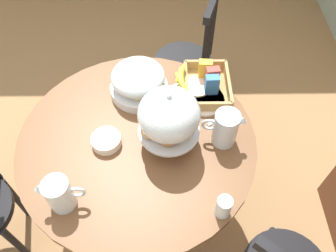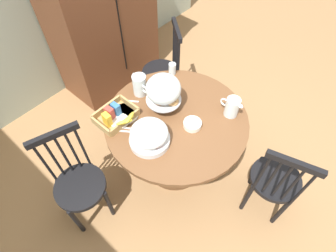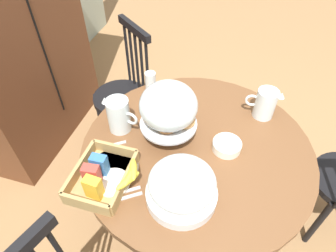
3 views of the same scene
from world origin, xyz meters
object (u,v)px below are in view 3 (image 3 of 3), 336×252
(dining_table, at_px, (194,173))
(cereal_basket, at_px, (104,176))
(windsor_chair_by_cabinet, at_px, (124,96))
(drinking_glass, at_px, (151,81))
(china_plate_large, at_px, (115,167))
(orange_juice_pitcher, at_px, (265,105))
(china_plate_small, at_px, (113,182))
(cereal_bowl, at_px, (227,146))
(fruit_platter_covered, at_px, (182,186))
(milk_pitcher, at_px, (119,117))
(pastry_stand_with_dome, at_px, (169,108))

(dining_table, height_order, cereal_basket, cereal_basket)
(windsor_chair_by_cabinet, distance_m, drinking_glass, 0.49)
(cereal_basket, distance_m, china_plate_large, 0.09)
(orange_juice_pitcher, height_order, china_plate_large, orange_juice_pitcher)
(orange_juice_pitcher, bearing_deg, dining_table, 138.00)
(china_plate_small, distance_m, cereal_bowl, 0.57)
(cereal_basket, bearing_deg, windsor_chair_by_cabinet, 19.54)
(fruit_platter_covered, xyz_separation_m, drinking_glass, (0.67, 0.37, -0.03))
(fruit_platter_covered, relative_size, drinking_glass, 2.73)
(fruit_platter_covered, bearing_deg, drinking_glass, 28.57)
(orange_juice_pitcher, xyz_separation_m, milk_pitcher, (-0.32, 0.70, 0.01))
(fruit_platter_covered, bearing_deg, pastry_stand_with_dome, 25.18)
(milk_pitcher, relative_size, cereal_bowl, 1.41)
(pastry_stand_with_dome, bearing_deg, drinking_glass, 31.49)
(fruit_platter_covered, relative_size, cereal_bowl, 2.14)
(windsor_chair_by_cabinet, relative_size, orange_juice_pitcher, 5.08)
(cereal_basket, relative_size, china_plate_large, 1.44)
(orange_juice_pitcher, relative_size, cereal_bowl, 1.37)
(pastry_stand_with_dome, xyz_separation_m, milk_pitcher, (-0.01, 0.26, -0.11))
(windsor_chair_by_cabinet, height_order, pastry_stand_with_dome, pastry_stand_with_dome)
(windsor_chair_by_cabinet, distance_m, orange_juice_pitcher, 1.05)
(cereal_basket, relative_size, cereal_bowl, 2.26)
(pastry_stand_with_dome, relative_size, china_plate_large, 1.56)
(dining_table, relative_size, cereal_bowl, 8.17)
(drinking_glass, bearing_deg, pastry_stand_with_dome, -148.51)
(pastry_stand_with_dome, bearing_deg, windsor_chair_by_cabinet, 42.93)
(orange_juice_pitcher, bearing_deg, cereal_bowl, 153.17)
(fruit_platter_covered, relative_size, orange_juice_pitcher, 1.56)
(dining_table, height_order, milk_pitcher, milk_pitcher)
(milk_pitcher, bearing_deg, china_plate_large, -162.99)
(dining_table, xyz_separation_m, china_plate_small, (-0.32, 0.31, 0.24))
(fruit_platter_covered, distance_m, milk_pitcher, 0.51)
(dining_table, xyz_separation_m, pastry_stand_with_dome, (0.02, 0.15, 0.42))
(milk_pitcher, xyz_separation_m, cereal_basket, (-0.33, -0.06, -0.04))
(orange_juice_pitcher, xyz_separation_m, china_plate_large, (-0.56, 0.63, -0.07))
(dining_table, height_order, china_plate_large, china_plate_large)
(orange_juice_pitcher, bearing_deg, china_plate_small, 137.23)
(milk_pitcher, relative_size, china_plate_small, 1.32)
(dining_table, distance_m, china_plate_small, 0.51)
(dining_table, relative_size, orange_juice_pitcher, 5.95)
(windsor_chair_by_cabinet, xyz_separation_m, orange_juice_pitcher, (-0.25, -0.95, 0.36))
(china_plate_large, xyz_separation_m, china_plate_small, (-0.08, -0.03, 0.01))
(fruit_platter_covered, xyz_separation_m, cereal_bowl, (0.32, -0.14, -0.06))
(milk_pitcher, bearing_deg, china_plate_small, -162.28)
(dining_table, bearing_deg, pastry_stand_with_dome, 81.99)
(orange_juice_pitcher, distance_m, cereal_bowl, 0.34)
(china_plate_large, bearing_deg, milk_pitcher, 17.01)
(cereal_basket, height_order, china_plate_small, cereal_basket)
(china_plate_small, xyz_separation_m, drinking_glass, (0.70, 0.06, 0.04))
(windsor_chair_by_cabinet, relative_size, cereal_basket, 3.09)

